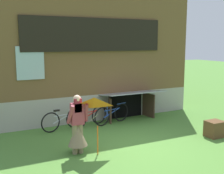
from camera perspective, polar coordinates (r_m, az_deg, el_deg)
name	(u,v)px	position (r m, az deg, el deg)	size (l,w,h in m)	color
ground_plane	(138,147)	(8.37, 5.12, -11.74)	(60.00, 60.00, 0.00)	#4C7F33
log_house	(73,50)	(12.89, -7.78, 7.35)	(8.35, 6.22, 5.21)	#9E998E
person	(78,129)	(7.70, -6.87, -8.35)	(0.61, 0.52, 1.59)	#7F6B51
kite	(94,113)	(7.15, -3.54, -5.15)	(1.00, 1.07, 1.44)	orange
bicycle_blue	(112,114)	(10.46, -0.03, -5.38)	(1.58, 0.47, 0.74)	black
bicycle_red	(89,116)	(10.17, -4.56, -5.85)	(1.53, 0.54, 0.73)	black
bicycle_silver	(63,120)	(9.86, -9.74, -6.43)	(1.58, 0.40, 0.73)	black
wooden_crate	(215,129)	(9.63, 19.75, -7.85)	(0.53, 0.45, 0.51)	brown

